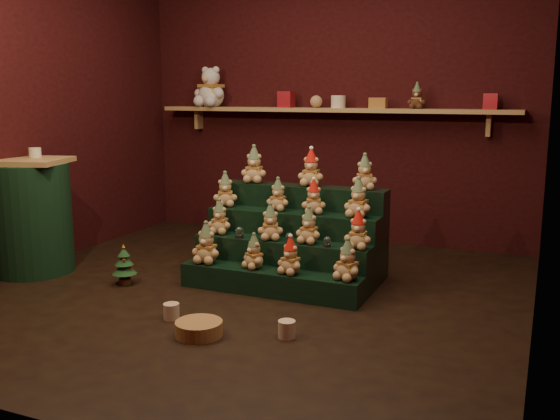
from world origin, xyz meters
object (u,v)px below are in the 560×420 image
at_px(mug_left, 171,311).
at_px(snow_globe_a, 239,232).
at_px(brown_bear, 417,96).
at_px(snow_globe_b, 289,238).
at_px(wicker_basket, 199,329).
at_px(mini_christmas_tree, 124,265).
at_px(mug_right, 287,329).
at_px(white_bear, 211,82).
at_px(snow_globe_c, 327,242).
at_px(riser_tier_front, 270,282).
at_px(side_table, 30,216).

bearing_deg(mug_left, snow_globe_a, 86.94).
xyz_separation_m(mug_left, brown_bear, (1.05, 2.51, 1.38)).
xyz_separation_m(snow_globe_b, brown_bear, (0.58, 1.62, 1.03)).
bearing_deg(wicker_basket, mini_christmas_tree, 147.67).
height_order(mini_christmas_tree, mug_right, mini_christmas_tree).
relative_size(wicker_basket, white_bear, 0.56).
relative_size(snow_globe_c, brown_bear, 0.34).
xyz_separation_m(snow_globe_a, snow_globe_b, (0.42, -0.00, -0.00)).
bearing_deg(snow_globe_a, brown_bear, 58.19).
bearing_deg(wicker_basket, riser_tier_front, 86.01).
height_order(snow_globe_b, mug_right, snow_globe_b).
xyz_separation_m(riser_tier_front, snow_globe_b, (0.09, 0.16, 0.31)).
xyz_separation_m(mini_christmas_tree, brown_bear, (1.80, 2.01, 1.28)).
relative_size(snow_globe_c, mug_left, 0.73).
height_order(riser_tier_front, mug_left, riser_tier_front).
bearing_deg(snow_globe_a, snow_globe_c, -0.00).
relative_size(snow_globe_a, mug_right, 0.82).
distance_m(side_table, wicker_basket, 2.14).
height_order(side_table, white_bear, white_bear).
bearing_deg(mug_right, snow_globe_a, 131.15).
bearing_deg(snow_globe_a, mug_right, -48.85).
height_order(snow_globe_a, snow_globe_c, snow_globe_a).
xyz_separation_m(snow_globe_c, mug_left, (-0.76, -0.89, -0.35)).
bearing_deg(riser_tier_front, mini_christmas_tree, -168.40).
relative_size(side_table, mini_christmas_tree, 2.94).
distance_m(side_table, mini_christmas_tree, 0.97).
distance_m(wicker_basket, brown_bear, 3.11).
bearing_deg(snow_globe_c, brown_bear, 79.99).
xyz_separation_m(snow_globe_b, side_table, (-2.14, -0.40, 0.07)).
height_order(side_table, mug_left, side_table).
distance_m(snow_globe_a, mug_right, 1.22).
bearing_deg(side_table, snow_globe_a, -2.56).
xyz_separation_m(snow_globe_a, white_bear, (-1.15, 1.62, 1.18)).
relative_size(mini_christmas_tree, mug_left, 3.05).
xyz_separation_m(side_table, mini_christmas_tree, (0.92, 0.01, -0.31)).
bearing_deg(mug_left, snow_globe_b, 62.44).
height_order(mug_right, white_bear, white_bear).
bearing_deg(brown_bear, mug_left, -116.56).
xyz_separation_m(mug_left, mug_right, (0.82, 0.01, 0.00)).
bearing_deg(white_bear, mug_right, -41.71).
height_order(mug_left, brown_bear, brown_bear).
relative_size(snow_globe_a, side_table, 0.09).
bearing_deg(snow_globe_c, mini_christmas_tree, -165.53).
bearing_deg(brown_bear, wicker_basket, -109.21).
relative_size(snow_globe_a, mini_christmas_tree, 0.27).
bearing_deg(snow_globe_b, mini_christmas_tree, -162.20).
bearing_deg(mug_left, side_table, 163.56).
xyz_separation_m(side_table, white_bear, (0.57, 2.01, 1.11)).
distance_m(mug_right, wicker_basket, 0.54).
xyz_separation_m(riser_tier_front, side_table, (-2.05, -0.24, 0.38)).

